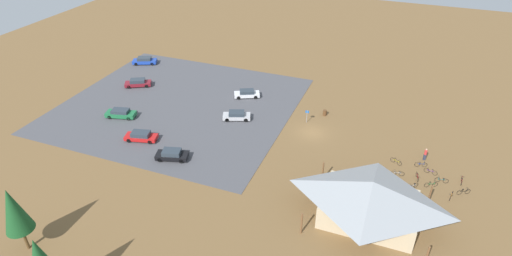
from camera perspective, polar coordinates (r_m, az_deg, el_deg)
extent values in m
plane|color=brown|center=(63.11, 7.64, -0.61)|extent=(160.00, 160.00, 0.00)
cube|color=#4C4C51|center=(71.24, -10.44, 3.18)|extent=(37.18, 34.53, 0.05)
cube|color=#C6B28E|center=(48.94, 15.07, -10.61)|extent=(10.17, 7.21, 2.81)
pyramid|color=#93999E|center=(47.25, 15.51, -8.25)|extent=(13.07, 10.11, 2.44)
cylinder|color=brown|center=(52.95, 22.63, -8.51)|extent=(0.20, 0.20, 2.81)
cylinder|color=brown|center=(53.16, 9.10, -5.86)|extent=(0.20, 0.20, 2.81)
cylinder|color=brown|center=(45.96, 6.24, -12.80)|extent=(0.20, 0.20, 2.81)
cylinder|color=brown|center=(67.63, 9.36, 2.06)|extent=(0.60, 0.60, 0.90)
cylinder|color=#99999E|center=(64.94, 6.96, 1.58)|extent=(0.08, 0.08, 2.20)
cube|color=#1959B2|center=(64.55, 7.00, 2.20)|extent=(0.56, 0.04, 0.40)
cylinder|color=brown|center=(50.18, -28.98, -13.05)|extent=(0.32, 0.32, 2.75)
cone|color=#194C23|center=(47.77, -30.20, -9.65)|extent=(2.76, 2.76, 5.09)
torus|color=black|center=(57.54, 21.07, -5.92)|extent=(0.17, 0.68, 0.69)
torus|color=black|center=(56.78, 21.21, -6.52)|extent=(0.17, 0.68, 0.69)
cylinder|color=red|center=(57.10, 21.16, -6.13)|extent=(0.21, 0.89, 0.04)
cylinder|color=red|center=(57.19, 21.15, -5.96)|extent=(0.04, 0.04, 0.39)
cube|color=black|center=(57.07, 21.19, -5.80)|extent=(0.12, 0.21, 0.05)
cylinder|color=red|center=(56.74, 21.23, -6.29)|extent=(0.04, 0.04, 0.41)
cylinder|color=black|center=(56.62, 21.27, -6.13)|extent=(0.48, 0.12, 0.03)
torus|color=black|center=(57.83, 24.47, -6.60)|extent=(0.67, 0.09, 0.67)
torus|color=black|center=(57.66, 23.51, -6.46)|extent=(0.67, 0.09, 0.67)
cylinder|color=#197A7F|center=(57.68, 24.02, -6.45)|extent=(0.90, 0.10, 0.04)
cylinder|color=#197A7F|center=(57.68, 24.20, -6.42)|extent=(0.04, 0.04, 0.35)
cube|color=black|center=(57.58, 24.24, -6.28)|extent=(0.21, 0.09, 0.05)
cylinder|color=#197A7F|center=(57.54, 23.66, -6.29)|extent=(0.04, 0.04, 0.48)
cylinder|color=black|center=(57.40, 23.71, -6.10)|extent=(0.07, 0.48, 0.03)
torus|color=black|center=(59.17, 18.14, -4.15)|extent=(0.64, 0.34, 0.69)
torus|color=black|center=(58.82, 18.96, -4.55)|extent=(0.64, 0.34, 0.69)
cylinder|color=yellow|center=(58.93, 18.57, -4.26)|extent=(0.84, 0.43, 0.04)
cylinder|color=yellow|center=(58.93, 18.44, -4.11)|extent=(0.04, 0.04, 0.44)
cube|color=black|center=(58.81, 18.47, -3.93)|extent=(0.21, 0.16, 0.05)
cylinder|color=yellow|center=(58.74, 18.91, -4.34)|extent=(0.04, 0.04, 0.43)
cylinder|color=black|center=(58.62, 18.95, -4.17)|extent=(0.24, 0.45, 0.03)
torus|color=black|center=(55.69, 20.98, -7.28)|extent=(0.48, 0.57, 0.71)
torus|color=black|center=(54.99, 20.24, -7.67)|extent=(0.48, 0.57, 0.71)
cylinder|color=#B7B7BC|center=(55.27, 20.64, -7.38)|extent=(0.65, 0.78, 0.04)
cylinder|color=#B7B7BC|center=(55.36, 20.78, -7.25)|extent=(0.04, 0.04, 0.37)
cube|color=black|center=(55.25, 20.82, -7.10)|extent=(0.19, 0.21, 0.05)
cylinder|color=#B7B7BC|center=(54.92, 20.36, -7.43)|extent=(0.04, 0.04, 0.49)
cylinder|color=black|center=(54.77, 20.41, -7.23)|extent=(0.39, 0.33, 0.03)
torus|color=black|center=(59.39, 21.12, -4.65)|extent=(0.68, 0.22, 0.69)
torus|color=black|center=(59.66, 22.00, -4.68)|extent=(0.68, 0.22, 0.69)
cylinder|color=#2347B7|center=(59.46, 21.58, -4.57)|extent=(0.86, 0.26, 0.04)
cylinder|color=#2347B7|center=(59.37, 21.44, -4.51)|extent=(0.04, 0.04, 0.37)
cube|color=black|center=(59.27, 21.47, -4.37)|extent=(0.21, 0.13, 0.05)
cylinder|color=#2347B7|center=(59.51, 21.96, -4.50)|extent=(0.04, 0.04, 0.45)
cylinder|color=black|center=(59.38, 22.00, -4.32)|extent=(0.16, 0.47, 0.03)
torus|color=black|center=(56.24, 22.27, -7.19)|extent=(0.63, 0.35, 0.69)
torus|color=black|center=(56.72, 23.24, -7.08)|extent=(0.63, 0.35, 0.69)
cylinder|color=#1E7F38|center=(56.41, 22.78, -7.05)|extent=(0.89, 0.48, 0.04)
cylinder|color=#1E7F38|center=(56.27, 22.63, -6.99)|extent=(0.04, 0.04, 0.43)
cube|color=black|center=(56.14, 22.67, -6.82)|extent=(0.21, 0.16, 0.05)
cylinder|color=#1E7F38|center=(56.55, 23.19, -6.92)|extent=(0.04, 0.04, 0.42)
cylinder|color=black|center=(56.43, 23.23, -6.76)|extent=(0.25, 0.44, 0.03)
torus|color=black|center=(56.11, 25.21, -8.09)|extent=(0.21, 0.68, 0.70)
torus|color=black|center=(55.28, 24.97, -8.67)|extent=(0.21, 0.68, 0.70)
cylinder|color=orange|center=(55.63, 25.12, -8.29)|extent=(0.26, 0.93, 0.04)
cylinder|color=orange|center=(55.73, 25.18, -8.12)|extent=(0.04, 0.04, 0.38)
cube|color=black|center=(55.62, 25.22, -7.97)|extent=(0.13, 0.21, 0.05)
cylinder|color=orange|center=(55.23, 25.05, -8.43)|extent=(0.04, 0.04, 0.46)
cylinder|color=black|center=(55.09, 25.11, -8.24)|extent=(0.47, 0.15, 0.03)
torus|color=black|center=(56.98, 19.24, -5.93)|extent=(0.67, 0.18, 0.68)
torus|color=black|center=(56.78, 18.25, -5.86)|extent=(0.67, 0.18, 0.68)
cylinder|color=silver|center=(56.82, 18.77, -5.81)|extent=(0.91, 0.23, 0.04)
cylinder|color=silver|center=(56.81, 18.96, -5.75)|extent=(0.04, 0.04, 0.38)
cube|color=black|center=(56.69, 18.99, -5.60)|extent=(0.21, 0.12, 0.05)
cylinder|color=silver|center=(56.66, 18.39, -5.68)|extent=(0.04, 0.04, 0.47)
cylinder|color=black|center=(56.53, 18.43, -5.49)|extent=(0.13, 0.48, 0.03)
torus|color=black|center=(56.66, 26.02, -7.89)|extent=(0.63, 0.38, 0.70)
torus|color=black|center=(57.23, 26.91, -7.73)|extent=(0.63, 0.38, 0.70)
cylinder|color=black|center=(56.88, 26.50, -7.72)|extent=(0.86, 0.52, 0.04)
cylinder|color=black|center=(56.71, 26.36, -7.67)|extent=(0.04, 0.04, 0.44)
cube|color=black|center=(56.59, 26.41, -7.49)|extent=(0.21, 0.17, 0.05)
cylinder|color=black|center=(57.03, 26.88, -7.55)|extent=(0.04, 0.04, 0.48)
cylinder|color=black|center=(56.90, 26.94, -7.36)|extent=(0.27, 0.43, 0.03)
torus|color=black|center=(58.66, 23.20, -5.66)|extent=(0.68, 0.19, 0.69)
torus|color=black|center=(58.75, 22.26, -5.36)|extent=(0.68, 0.19, 0.69)
cylinder|color=#722D9E|center=(58.64, 22.75, -5.42)|extent=(0.92, 0.24, 0.04)
cylinder|color=#722D9E|center=(58.57, 22.94, -5.41)|extent=(0.04, 0.04, 0.40)
cube|color=black|center=(58.46, 22.98, -5.25)|extent=(0.21, 0.12, 0.05)
cylinder|color=#722D9E|center=(58.62, 22.39, -5.23)|extent=(0.04, 0.04, 0.42)
cylinder|color=black|center=(58.50, 22.43, -5.06)|extent=(0.14, 0.48, 0.03)
torus|color=black|center=(58.27, 26.23, -6.78)|extent=(0.09, 0.68, 0.68)
torus|color=black|center=(59.16, 26.27, -6.17)|extent=(0.09, 0.68, 0.68)
cylinder|color=red|center=(58.65, 26.28, -6.39)|extent=(0.10, 1.00, 0.04)
cylinder|color=red|center=(58.43, 26.29, -6.42)|extent=(0.04, 0.04, 0.43)
cube|color=black|center=(58.31, 26.34, -6.25)|extent=(0.09, 0.20, 0.05)
cylinder|color=red|center=(58.95, 26.31, -6.07)|extent=(0.04, 0.04, 0.42)
cylinder|color=black|center=(58.83, 26.36, -5.91)|extent=(0.48, 0.06, 0.03)
cube|color=black|center=(57.77, -11.39, -3.72)|extent=(4.67, 3.00, 0.60)
cube|color=#2D3842|center=(57.44, -11.45, -3.24)|extent=(2.78, 2.26, 0.57)
cylinder|color=black|center=(57.66, -12.98, -4.26)|extent=(0.68, 0.39, 0.64)
cylinder|color=black|center=(58.94, -12.53, -3.32)|extent=(0.68, 0.39, 0.64)
cylinder|color=black|center=(56.86, -10.15, -4.46)|extent=(0.68, 0.39, 0.64)
cylinder|color=black|center=(58.16, -9.76, -3.50)|extent=(0.68, 0.39, 0.64)
cube|color=red|center=(62.71, -15.40, -1.22)|extent=(4.91, 2.86, 0.56)
cube|color=#2D3842|center=(62.40, -15.47, -0.77)|extent=(2.89, 2.16, 0.60)
cylinder|color=black|center=(62.79, -16.95, -1.64)|extent=(0.67, 0.37, 0.64)
cylinder|color=black|center=(63.99, -16.43, -0.87)|extent=(0.67, 0.37, 0.64)
cylinder|color=black|center=(61.64, -14.27, -1.86)|extent=(0.67, 0.37, 0.64)
cylinder|color=black|center=(62.86, -13.80, -1.07)|extent=(0.67, 0.37, 0.64)
cube|color=#BCBCC1|center=(65.63, -2.66, 1.60)|extent=(4.66, 3.22, 0.57)
cube|color=#2D3842|center=(65.36, -2.67, 2.02)|extent=(2.82, 2.35, 0.53)
cylinder|color=black|center=(65.13, -3.97, 1.11)|extent=(0.68, 0.43, 0.64)
cylinder|color=black|center=(66.51, -3.87, 1.82)|extent=(0.68, 0.43, 0.64)
cylinder|color=black|center=(64.97, -1.40, 1.10)|extent=(0.68, 0.43, 0.64)
cylinder|color=black|center=(66.36, -1.36, 1.81)|extent=(0.68, 0.43, 0.64)
cube|color=#1E42B2|center=(88.18, -14.95, 8.78)|extent=(5.05, 3.55, 0.64)
cube|color=#2D3842|center=(87.96, -15.00, 9.14)|extent=(3.06, 2.54, 0.57)
cylinder|color=black|center=(87.91, -16.05, 8.38)|extent=(0.68, 0.45, 0.64)
cylinder|color=black|center=(89.37, -15.83, 8.80)|extent=(0.68, 0.45, 0.64)
cylinder|color=black|center=(87.18, -14.00, 8.49)|extent=(0.68, 0.45, 0.64)
cylinder|color=black|center=(88.66, -13.81, 8.91)|extent=(0.68, 0.45, 0.64)
cube|color=#1E6B3D|center=(69.49, -17.96, 1.83)|extent=(4.95, 2.89, 0.65)
cube|color=#2D3842|center=(69.22, -18.04, 2.23)|extent=(2.91, 2.19, 0.48)
cylinder|color=black|center=(69.64, -19.37, 1.40)|extent=(0.67, 0.37, 0.64)
cylinder|color=black|center=(70.88, -18.85, 2.06)|extent=(0.67, 0.37, 0.64)
cylinder|color=black|center=(68.34, -16.98, 1.25)|extent=(0.67, 0.37, 0.64)
cylinder|color=black|center=(69.60, -16.49, 1.92)|extent=(0.67, 0.37, 0.64)
cube|color=white|center=(72.16, -1.25, 4.61)|extent=(4.65, 3.44, 0.59)
cube|color=#2D3842|center=(71.91, -1.26, 5.00)|extent=(2.84, 2.43, 0.51)
cylinder|color=black|center=(71.52, -2.39, 4.15)|extent=(0.67, 0.47, 0.64)
cylinder|color=black|center=(72.88, -2.44, 4.71)|extent=(0.67, 0.47, 0.64)
cylinder|color=black|center=(71.65, -0.04, 4.24)|extent=(0.67, 0.47, 0.64)
cylinder|color=black|center=(73.01, -0.13, 4.79)|extent=(0.67, 0.47, 0.64)
cube|color=maroon|center=(78.87, -15.80, 5.85)|extent=(4.87, 3.73, 0.60)
cube|color=#2D3842|center=(78.63, -15.86, 6.23)|extent=(3.00, 2.59, 0.57)
cylinder|color=black|center=(78.54, -16.96, 5.38)|extent=(0.67, 0.50, 0.64)
cylinder|color=black|center=(79.92, -16.82, 5.87)|extent=(0.67, 0.50, 0.64)
cylinder|color=black|center=(78.03, -14.71, 5.56)|extent=(0.67, 0.50, 0.64)
cylinder|color=black|center=(79.42, -14.60, 6.05)|extent=(0.67, 0.50, 0.64)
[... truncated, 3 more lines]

